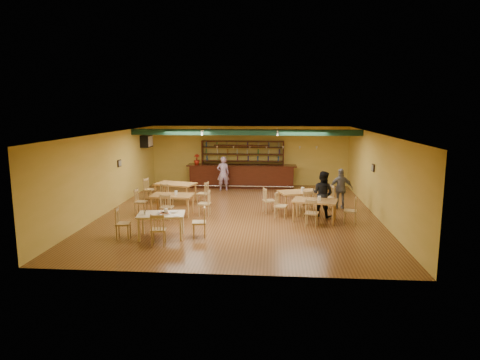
# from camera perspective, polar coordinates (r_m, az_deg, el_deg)

# --- Properties ---
(floor) EXTENTS (12.00, 12.00, 0.00)m
(floor) POSITION_cam_1_polar(r_m,az_deg,el_deg) (15.93, -0.04, -4.45)
(floor) COLOR #593519
(floor) RESTS_ON ground
(ceiling_beam) EXTENTS (10.00, 0.30, 0.25)m
(ceiling_beam) POSITION_cam_1_polar(r_m,az_deg,el_deg) (18.27, 0.68, 6.49)
(ceiling_beam) COLOR black
(ceiling_beam) RESTS_ON ceiling
(track_rail_left) EXTENTS (0.05, 2.50, 0.05)m
(track_rail_left) POSITION_cam_1_polar(r_m,az_deg,el_deg) (19.07, -4.64, 6.81)
(track_rail_left) COLOR white
(track_rail_left) RESTS_ON ceiling
(track_rail_right) EXTENTS (0.05, 2.50, 0.05)m
(track_rail_right) POSITION_cam_1_polar(r_m,az_deg,el_deg) (18.82, 5.09, 6.76)
(track_rail_right) COLOR white
(track_rail_right) RESTS_ON ceiling
(ac_unit) EXTENTS (0.34, 0.70, 0.48)m
(ac_unit) POSITION_cam_1_polar(r_m,az_deg,el_deg) (20.57, -12.56, 5.17)
(ac_unit) COLOR white
(ac_unit) RESTS_ON wall_left
(picture_left) EXTENTS (0.04, 0.34, 0.28)m
(picture_left) POSITION_cam_1_polar(r_m,az_deg,el_deg) (17.68, -16.05, 2.19)
(picture_left) COLOR black
(picture_left) RESTS_ON wall_left
(picture_right) EXTENTS (0.04, 0.34, 0.28)m
(picture_right) POSITION_cam_1_polar(r_m,az_deg,el_deg) (16.47, 17.62, 1.59)
(picture_right) COLOR black
(picture_right) RESTS_ON wall_right
(bar_counter) EXTENTS (5.39, 0.85, 1.13)m
(bar_counter) POSITION_cam_1_polar(r_m,az_deg,el_deg) (20.88, 0.23, 0.53)
(bar_counter) COLOR black
(bar_counter) RESTS_ON ground
(back_bar_hutch) EXTENTS (4.17, 0.40, 2.28)m
(back_bar_hutch) POSITION_cam_1_polar(r_m,az_deg,el_deg) (21.42, 0.36, 2.32)
(back_bar_hutch) COLOR black
(back_bar_hutch) RESTS_ON ground
(poinsettia) EXTENTS (0.36, 0.36, 0.51)m
(poinsettia) POSITION_cam_1_polar(r_m,az_deg,el_deg) (21.05, -5.89, 2.81)
(poinsettia) COLOR #A61E0F
(poinsettia) RESTS_ON bar_counter
(dining_table_a) EXTENTS (1.81, 1.36, 0.81)m
(dining_table_a) POSITION_cam_1_polar(r_m,az_deg,el_deg) (17.81, -8.73, -1.72)
(dining_table_a) COLOR #AA803C
(dining_table_a) RESTS_ON ground
(dining_table_b) EXTENTS (1.72, 1.34, 0.75)m
(dining_table_b) POSITION_cam_1_polar(r_m,az_deg,el_deg) (16.33, 7.99, -2.83)
(dining_table_b) COLOR #AA803C
(dining_table_b) RESTS_ON ground
(dining_table_c) EXTENTS (1.55, 0.97, 0.76)m
(dining_table_c) POSITION_cam_1_polar(r_m,az_deg,el_deg) (15.75, -9.16, -3.32)
(dining_table_c) COLOR #AA803C
(dining_table_c) RESTS_ON ground
(dining_table_d) EXTENTS (1.67, 1.22, 0.75)m
(dining_table_d) POSITION_cam_1_polar(r_m,az_deg,el_deg) (14.92, 10.08, -4.09)
(dining_table_d) COLOR #AA803C
(dining_table_d) RESTS_ON ground
(near_table) EXTENTS (1.51, 1.08, 0.75)m
(near_table) POSITION_cam_1_polar(r_m,az_deg,el_deg) (13.08, -10.61, -6.09)
(near_table) COLOR beige
(near_table) RESTS_ON ground
(pizza_tray) EXTENTS (0.47, 0.47, 0.01)m
(pizza_tray) POSITION_cam_1_polar(r_m,az_deg,el_deg) (12.96, -10.24, -4.48)
(pizza_tray) COLOR silver
(pizza_tray) RESTS_ON near_table
(parmesan_shaker) EXTENTS (0.08, 0.08, 0.11)m
(parmesan_shaker) POSITION_cam_1_polar(r_m,az_deg,el_deg) (12.96, -12.76, -4.36)
(parmesan_shaker) COLOR #EAE5C6
(parmesan_shaker) RESTS_ON near_table
(napkin_stack) EXTENTS (0.25, 0.23, 0.03)m
(napkin_stack) POSITION_cam_1_polar(r_m,az_deg,el_deg) (13.09, -8.96, -4.28)
(napkin_stack) COLOR white
(napkin_stack) RESTS_ON near_table
(pizza_server) EXTENTS (0.33, 0.13, 0.00)m
(pizza_server) POSITION_cam_1_polar(r_m,az_deg,el_deg) (12.97, -9.54, -4.41)
(pizza_server) COLOR silver
(pizza_server) RESTS_ON pizza_tray
(side_plate) EXTENTS (0.25, 0.25, 0.01)m
(side_plate) POSITION_cam_1_polar(r_m,az_deg,el_deg) (12.67, -8.50, -4.78)
(side_plate) COLOR white
(side_plate) RESTS_ON near_table
(patron_bar) EXTENTS (0.67, 0.52, 1.63)m
(patron_bar) POSITION_cam_1_polar(r_m,az_deg,el_deg) (20.11, -2.31, 0.89)
(patron_bar) COLOR #814BA4
(patron_bar) RESTS_ON ground
(patron_right_a) EXTENTS (1.03, 0.98, 1.67)m
(patron_right_a) POSITION_cam_1_polar(r_m,az_deg,el_deg) (15.53, 11.14, -1.85)
(patron_right_a) COLOR black
(patron_right_a) RESTS_ON ground
(patron_right_b) EXTENTS (0.95, 0.45, 1.58)m
(patron_right_b) POSITION_cam_1_polar(r_m,az_deg,el_deg) (16.93, 13.54, -1.15)
(patron_right_b) COLOR slate
(patron_right_b) RESTS_ON ground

